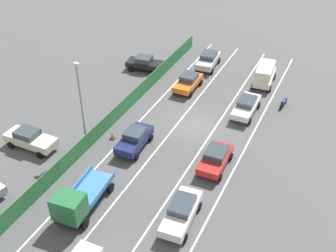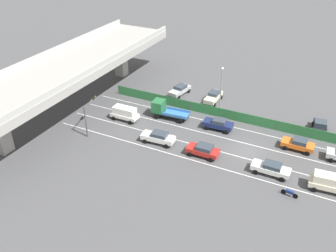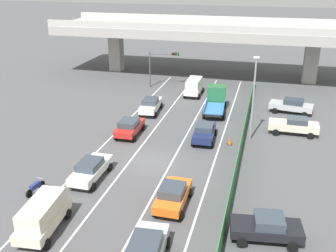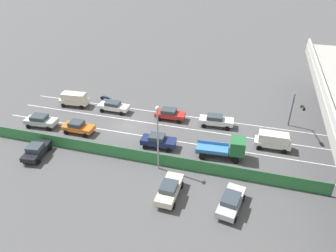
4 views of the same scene
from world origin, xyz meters
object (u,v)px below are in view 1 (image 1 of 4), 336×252
object	(u,v)px
car_sedan_silver	(208,59)
parked_sedan_dark	(145,63)
car_sedan_navy	(134,139)
flatbed_truck_blue	(76,202)
parked_sedan_cream	(30,139)
car_sedan_red	(215,158)
car_hatchback_white	(181,212)
motorcycle	(284,103)
traffic_cone	(112,136)
car_taxi_orange	(188,82)
street_lamp	(80,97)
car_van_cream	(265,74)
car_sedan_white	(246,106)

from	to	relation	value
car_sedan_silver	parked_sedan_dark	distance (m)	7.35
car_sedan_navy	parked_sedan_dark	bearing A→B (deg)	-65.79
flatbed_truck_blue	parked_sedan_cream	world-z (taller)	flatbed_truck_blue
car_sedan_red	car_hatchback_white	distance (m)	6.69
flatbed_truck_blue	motorcycle	bearing A→B (deg)	-115.37
car_sedan_silver	traffic_cone	world-z (taller)	car_sedan_silver
car_taxi_orange	street_lamp	size ratio (longest dim) A/B	0.53
car_hatchback_white	traffic_cone	world-z (taller)	car_hatchback_white
car_hatchback_white	parked_sedan_dark	world-z (taller)	car_hatchback_white
car_sedan_red	car_hatchback_white	bearing A→B (deg)	89.17
car_van_cream	traffic_cone	world-z (taller)	car_van_cream
car_hatchback_white	car_sedan_white	bearing A→B (deg)	-90.15
car_hatchback_white	parked_sedan_dark	size ratio (longest dim) A/B	1.09
car_van_cream	motorcycle	world-z (taller)	car_van_cream
street_lamp	car_sedan_navy	bearing A→B (deg)	-161.96
car_van_cream	traffic_cone	bearing A→B (deg)	58.61
car_sedan_red	parked_sedan_cream	xyz separation A→B (m)	(15.37, 4.35, 0.02)
parked_sedan_dark	street_lamp	size ratio (longest dim) A/B	0.55
car_taxi_orange	flatbed_truck_blue	bearing A→B (deg)	90.01
car_sedan_silver	motorcycle	xyz separation A→B (m)	(-9.92, 4.99, -0.47)
motorcycle	car_sedan_red	bearing A→B (deg)	75.71
car_sedan_white	motorcycle	world-z (taller)	car_sedan_white
car_sedan_red	parked_sedan_dark	bearing A→B (deg)	-44.15
parked_sedan_cream	street_lamp	bearing A→B (deg)	-148.44
flatbed_truck_blue	street_lamp	distance (m)	9.30
parked_sedan_dark	car_taxi_orange	bearing A→B (deg)	162.18
car_van_cream	parked_sedan_dark	distance (m)	13.48
motorcycle	parked_sedan_dark	bearing A→B (deg)	-4.16
car_sedan_silver	flatbed_truck_blue	xyz separation A→B (m)	(0.05, 26.01, 0.41)
car_sedan_navy	traffic_cone	distance (m)	2.50
parked_sedan_cream	motorcycle	bearing A→B (deg)	-138.88
parked_sedan_dark	parked_sedan_cream	distance (m)	17.33
car_sedan_white	street_lamp	world-z (taller)	street_lamp
car_sedan_red	traffic_cone	size ratio (longest dim) A/B	5.89
car_taxi_orange	flatbed_truck_blue	world-z (taller)	flatbed_truck_blue
car_taxi_orange	traffic_cone	distance (m)	11.45
motorcycle	street_lamp	size ratio (longest dim) A/B	0.24
car_sedan_white	motorcycle	size ratio (longest dim) A/B	2.40
car_taxi_orange	car_sedan_navy	bearing A→B (deg)	88.91
car_sedan_silver	parked_sedan_dark	bearing A→B (deg)	31.21
car_taxi_orange	traffic_cone	xyz separation A→B (m)	(2.64, 11.13, -0.56)
parked_sedan_cream	traffic_cone	xyz separation A→B (m)	(-5.74, -4.06, -0.59)
car_van_cream	car_taxi_orange	distance (m)	8.39
traffic_cone	street_lamp	bearing A→B (deg)	42.76
car_taxi_orange	parked_sedan_cream	distance (m)	17.35
car_sedan_silver	car_taxi_orange	bearing A→B (deg)	89.47
motorcycle	street_lamp	bearing A→B (deg)	43.40
motorcycle	parked_sedan_dark	distance (m)	16.25
car_sedan_white	parked_sedan_cream	size ratio (longest dim) A/B	0.99
flatbed_truck_blue	street_lamp	bearing A→B (deg)	-59.75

